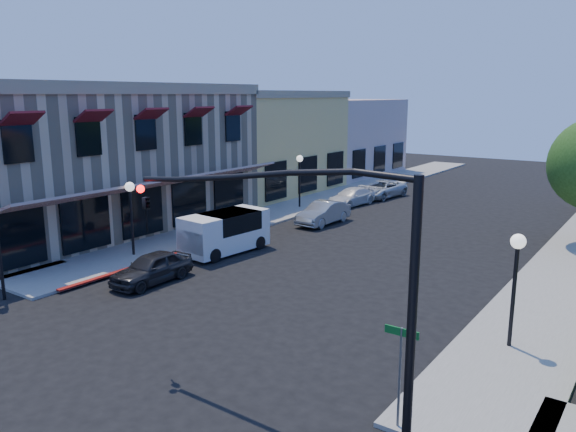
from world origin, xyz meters
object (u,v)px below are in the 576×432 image
Objects in this scene: lamppost_left_near at (130,200)px; parked_car_c at (352,197)px; lamppost_right_near at (516,262)px; parked_car_a at (152,268)px; parked_car_b at (323,213)px; parked_car_d at (382,189)px; signal_mast_arm at (322,253)px; lamppost_left_far at (300,168)px; street_name_sign at (400,362)px; white_van at (224,230)px.

parked_car_c is at bearing 82.30° from lamppost_left_near.
lamppost_left_near and lamppost_right_near have the same top height.
parked_car_a is (-13.46, -2.00, -2.12)m from lamppost_right_near.
parked_car_b is 6.16m from parked_car_c.
lamppost_right_near reaches higher than parked_car_c.
parked_car_b is 9.98m from parked_car_d.
lamppost_left_far is (-14.36, 20.50, -1.35)m from signal_mast_arm.
lamppost_left_near is (-16.00, 5.80, 1.04)m from street_name_sign.
street_name_sign is at bearing -17.41° from parked_car_a.
parked_car_a is (3.54, -16.00, -2.12)m from lamppost_left_far.
street_name_sign is 13.07m from parked_car_a.
parked_car_b is (3.70, -3.00, -2.08)m from lamppost_left_far.
lamppost_left_near reaches higher than parked_car_a.
parked_car_a is at bearing -171.55° from lamppost_right_near.
lamppost_left_far reaches higher than white_van.
parked_car_b is at bearing -39.04° from lamppost_left_far.
parked_car_d is (2.68, 20.92, -2.11)m from lamppost_left_near.
white_van is (-11.36, 9.54, -2.97)m from signal_mast_arm.
signal_mast_arm is 26.65m from parked_car_c.
white_van is 13.99m from parked_car_c.
parked_car_b reaches higher than parked_car_a.
parked_car_b is (0.70, 7.97, -0.46)m from white_van.
parked_car_d is (-14.32, 20.92, -2.11)m from lamppost_right_near.
parked_car_a is 0.91× the size of parked_car_b.
street_name_sign is 0.55× the size of white_van.
parked_car_a is at bearing -88.64° from parked_car_b.
white_van is at bearing -92.97° from parked_car_b.
street_name_sign is 17.05m from lamppost_left_near.
lamppost_right_near is 17.38m from parked_car_b.
signal_mast_arm is 1.98× the size of parked_car_c.
parked_car_a is 22.94m from parked_car_d.
parked_car_b is (-10.66, 17.50, -3.43)m from signal_mast_arm.
white_van is at bearing 145.81° from street_name_sign.
parked_car_a is 0.90× the size of parked_car_c.
lamppost_left_far is at bearing 125.00° from signal_mast_arm.
signal_mast_arm is 2.24× the size of lamppost_left_far.
parked_car_b is 0.99× the size of parked_car_c.
white_van is at bearing -74.72° from lamppost_left_far.
lamppost_right_near is 13.78m from parked_car_a.
signal_mast_arm reaches higher than lamppost_right_near.
parked_car_d is at bearing 91.69° from parked_car_a.
parked_car_d reaches higher than parked_car_c.
signal_mast_arm reaches higher than white_van.
white_van is at bearing -79.47° from parked_car_c.
street_name_sign reaches higher than parked_car_b.
lamppost_right_near is at bearing -41.47° from parked_car_c.
lamppost_left_near is at bearing 160.07° from street_name_sign.
lamppost_left_near is 1.00× the size of lamppost_right_near.
white_van is 1.12× the size of parked_car_c.
lamppost_left_far is at bearing 140.53° from lamppost_right_near.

